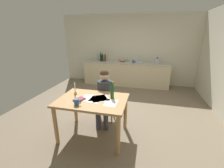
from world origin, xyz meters
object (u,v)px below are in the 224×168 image
object	(u,v)px
bottle_oil	(98,58)
mixing_bowl	(122,60)
bottle_sauce	(105,58)
teacup_on_counter	(133,61)
sink_unit	(139,62)
wine_glass_back_right	(121,58)
stovetop_kettle	(157,60)
candlestick	(75,91)
wine_bottle_on_table	(112,92)
person_seated	(104,94)
bottle_vinegar	(101,57)
chair_at_table	(106,99)
bottle_wine_red	(103,58)
wine_glass_back_left	(122,58)
dining_table	(93,105)
wine_glass_by_kettle	(126,58)
wine_glass_near_sink	(128,58)
book_magazine	(79,99)
coffee_mug	(77,102)

from	to	relation	value
bottle_oil	mixing_bowl	distance (m)	0.95
bottle_sauce	teacup_on_counter	size ratio (longest dim) A/B	2.25
sink_unit	teacup_on_counter	distance (m)	0.24
wine_glass_back_right	teacup_on_counter	world-z (taller)	wine_glass_back_right
stovetop_kettle	candlestick	bearing A→B (deg)	-118.46
wine_bottle_on_table	bottle_oil	distance (m)	3.34
person_seated	wine_bottle_on_table	xyz separation A→B (m)	(0.27, -0.40, 0.22)
bottle_vinegar	mixing_bowl	distance (m)	0.83
chair_at_table	wine_bottle_on_table	bearing A→B (deg)	-62.20
bottle_vinegar	stovetop_kettle	world-z (taller)	bottle_vinegar
wine_bottle_on_table	sink_unit	distance (m)	3.08
bottle_wine_red	teacup_on_counter	world-z (taller)	bottle_wine_red
bottle_vinegar	wine_glass_back_right	size ratio (longest dim) A/B	2.07
sink_unit	wine_glass_back_left	size ratio (longest dim) A/B	2.34
candlestick	stovetop_kettle	bearing A→B (deg)	61.54
stovetop_kettle	dining_table	bearing A→B (deg)	-111.34
wine_glass_by_kettle	wine_glass_back_right	distance (m)	0.18
chair_at_table	teacup_on_counter	bearing A→B (deg)	80.99
bottle_wine_red	wine_glass_near_sink	bearing A→B (deg)	11.42
teacup_on_counter	wine_glass_by_kettle	bearing A→B (deg)	138.24
wine_glass_near_sink	wine_glass_back_left	bearing A→B (deg)	180.00
wine_bottle_on_table	sink_unit	world-z (taller)	sink_unit
wine_bottle_on_table	teacup_on_counter	world-z (taller)	wine_bottle_on_table
book_magazine	bottle_vinegar	xyz separation A→B (m)	(-0.64, 3.26, 0.25)
dining_table	wine_glass_near_sink	bearing A→B (deg)	86.60
person_seated	bottle_oil	size ratio (longest dim) A/B	4.16
book_magazine	bottle_oil	size ratio (longest dim) A/B	0.68
bottle_vinegar	wine_glass_back_right	distance (m)	0.78
bottle_sauce	sink_unit	bearing A→B (deg)	0.31
chair_at_table	bottle_wine_red	world-z (taller)	bottle_wine_red
candlestick	coffee_mug	bearing A→B (deg)	-60.46
book_magazine	mixing_bowl	world-z (taller)	mixing_bowl
coffee_mug	person_seated	bearing A→B (deg)	73.84
chair_at_table	wine_glass_near_sink	bearing A→B (deg)	86.87
wine_bottle_on_table	teacup_on_counter	xyz separation A→B (m)	(0.08, 2.91, 0.06)
book_magazine	sink_unit	xyz separation A→B (m)	(0.82, 3.29, 0.13)
wine_bottle_on_table	dining_table	bearing A→B (deg)	-160.12
wine_bottle_on_table	wine_glass_back_left	size ratio (longest dim) A/B	1.92
sink_unit	bottle_sauce	bearing A→B (deg)	-179.69
book_magazine	bottle_oil	world-z (taller)	bottle_oil
bottle_oil	bottle_vinegar	bearing A→B (deg)	-11.05
bottle_vinegar	wine_glass_back_right	bearing A→B (deg)	12.72
book_magazine	stovetop_kettle	world-z (taller)	stovetop_kettle
chair_at_table	person_seated	size ratio (longest dim) A/B	0.73
candlestick	bottle_oil	world-z (taller)	bottle_oil
book_magazine	coffee_mug	bearing A→B (deg)	-51.75
dining_table	mixing_bowl	xyz separation A→B (m)	(-0.02, 3.25, 0.30)
bottle_sauce	stovetop_kettle	bearing A→B (deg)	0.09
wine_glass_near_sink	stovetop_kettle	bearing A→B (deg)	-8.16
candlestick	mixing_bowl	xyz separation A→B (m)	(0.38, 3.11, 0.12)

